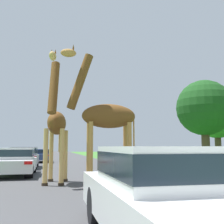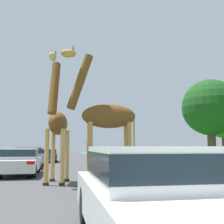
# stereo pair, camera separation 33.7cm
# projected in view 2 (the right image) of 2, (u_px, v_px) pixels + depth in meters

# --- Properties ---
(road) EXTENTS (7.94, 120.00, 0.00)m
(road) POSITION_uv_depth(u_px,v_px,m) (70.00, 160.00, 29.47)
(road) COLOR #424244
(road) RESTS_ON ground
(giraffe_near_road) EXTENTS (2.74, 0.86, 5.06)m
(giraffe_near_road) POSITION_uv_depth(u_px,v_px,m) (105.00, 116.00, 10.03)
(giraffe_near_road) COLOR #B77F3D
(giraffe_near_road) RESTS_ON ground
(giraffe_companion) EXTENTS (1.02, 2.64, 4.93)m
(giraffe_companion) POSITION_uv_depth(u_px,v_px,m) (57.00, 123.00, 11.04)
(giraffe_companion) COLOR tan
(giraffe_companion) RESTS_ON ground
(car_lead_maroon) EXTENTS (1.97, 4.76, 1.42)m
(car_lead_maroon) POSITION_uv_depth(u_px,v_px,m) (158.00, 193.00, 3.99)
(car_lead_maroon) COLOR silver
(car_lead_maroon) RESTS_ON ground
(car_queue_right) EXTENTS (1.79, 4.25, 1.39)m
(car_queue_right) POSITION_uv_depth(u_px,v_px,m) (30.00, 157.00, 18.97)
(car_queue_right) COLOR gray
(car_queue_right) RESTS_ON ground
(car_queue_left) EXTENTS (1.86, 4.54, 1.36)m
(car_queue_left) POSITION_uv_depth(u_px,v_px,m) (20.00, 161.00, 14.10)
(car_queue_left) COLOR silver
(car_queue_left) RESTS_ON ground
(car_far_ahead) EXTENTS (1.97, 4.31, 1.18)m
(car_far_ahead) POSITION_uv_depth(u_px,v_px,m) (46.00, 155.00, 26.20)
(car_far_ahead) COLOR navy
(car_far_ahead) RESTS_ON ground
(tree_left_edge) EXTENTS (4.20, 4.20, 6.46)m
(tree_left_edge) POSITION_uv_depth(u_px,v_px,m) (210.00, 108.00, 21.00)
(tree_left_edge) COLOR #4C3828
(tree_left_edge) RESTS_ON ground
(tree_far_right) EXTENTS (4.20, 4.20, 6.40)m
(tree_far_right) POSITION_uv_depth(u_px,v_px,m) (224.00, 116.00, 25.76)
(tree_far_right) COLOR #4C3828
(tree_far_right) RESTS_ON ground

